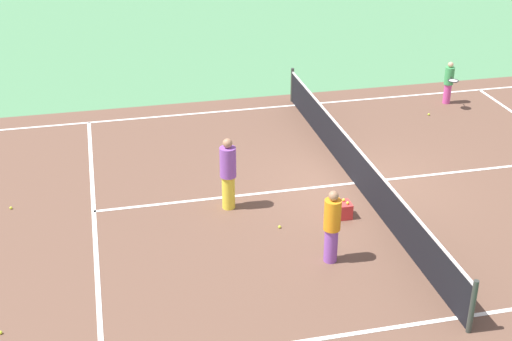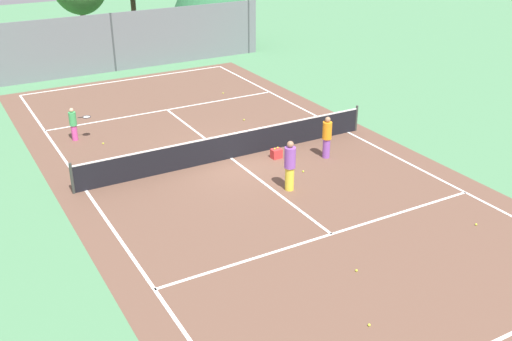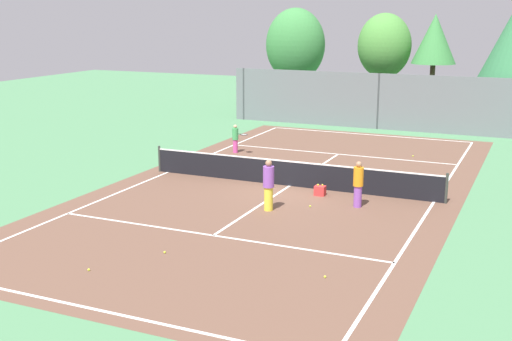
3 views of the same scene
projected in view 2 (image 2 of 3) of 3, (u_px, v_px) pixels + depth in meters
ground_plane at (231, 158)px, 22.80m from camera, size 80.00×80.00×0.00m
court_surface at (231, 158)px, 22.80m from camera, size 13.00×25.00×0.01m
tennis_net at (231, 146)px, 22.59m from camera, size 11.90×0.10×1.10m
perimeter_fence at (113, 43)px, 33.18m from camera, size 18.00×0.12×3.20m
player_0 at (74, 124)px, 24.18m from camera, size 0.87×0.48×1.36m
player_1 at (327, 137)px, 22.54m from camera, size 0.35×0.35×1.62m
player_2 at (290, 165)px, 20.04m from camera, size 0.38×0.38×1.76m
ball_crate at (276, 153)px, 22.76m from camera, size 0.39×0.30×0.43m
tennis_ball_0 at (244, 120)px, 26.55m from camera, size 0.07×0.07×0.07m
tennis_ball_1 at (223, 93)px, 30.06m from camera, size 0.07×0.07×0.07m
tennis_ball_2 at (369, 325)px, 13.99m from camera, size 0.07×0.07×0.07m
tennis_ball_3 at (103, 143)px, 24.06m from camera, size 0.07×0.07×0.07m
tennis_ball_4 at (356, 270)px, 16.00m from camera, size 0.07×0.07×0.07m
tennis_ball_5 at (303, 171)px, 21.66m from camera, size 0.07×0.07×0.07m
tennis_ball_6 at (476, 224)px, 18.21m from camera, size 0.07×0.07×0.07m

